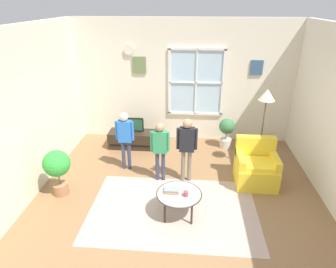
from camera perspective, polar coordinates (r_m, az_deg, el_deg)
ground_plane at (r=5.27m, az=1.62°, el=-14.37°), size 5.81×6.46×0.02m
back_wall at (r=7.32m, az=3.17°, el=10.05°), size 5.21×0.17×2.94m
side_wall_left at (r=5.32m, az=-28.18°, el=1.40°), size 0.12×5.86×2.94m
area_rug at (r=5.25m, az=1.00°, el=-14.33°), size 2.84×1.90×0.01m
tv_stand at (r=7.24m, az=-6.65°, el=-1.01°), size 1.17×0.47×0.39m
television at (r=7.08m, az=-6.81°, el=1.79°), size 0.52×0.08×0.36m
armchair at (r=6.01m, az=16.52°, el=-6.20°), size 0.76×0.74×0.87m
coffee_table at (r=4.92m, az=2.13°, el=-11.60°), size 0.75×0.75×0.43m
book_stack at (r=4.93m, az=0.67°, el=-10.72°), size 0.25×0.19×0.05m
cup at (r=4.83m, az=3.43°, el=-11.39°), size 0.08×0.08×0.08m
remote_near_books at (r=4.97m, az=1.12°, el=-10.59°), size 0.06×0.14×0.02m
person_black_shirt at (r=5.60m, az=3.65°, el=-1.76°), size 0.40×0.18×1.31m
person_green_shirt at (r=5.63m, az=-1.54°, el=-2.19°), size 0.37×0.17×1.22m
person_blue_shirt at (r=6.07m, az=-8.27°, el=-0.12°), size 0.38×0.17×1.26m
potted_plant_by_window at (r=7.22m, az=11.20°, el=0.72°), size 0.37×0.37×0.73m
potted_plant_corner at (r=5.67m, az=-20.55°, el=-5.90°), size 0.48×0.48×0.88m
floor_lamp at (r=6.11m, az=18.31°, el=5.65°), size 0.32×0.32×1.73m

